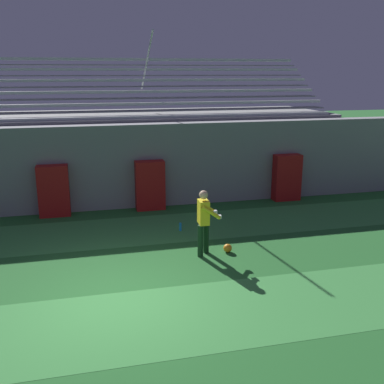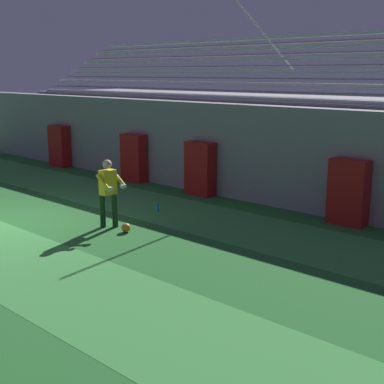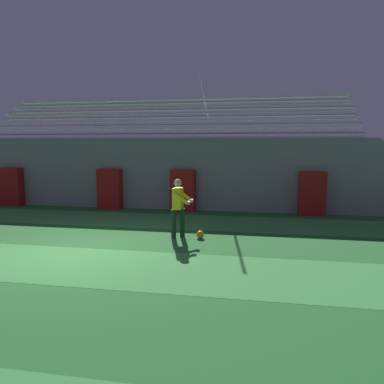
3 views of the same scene
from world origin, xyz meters
The scene contains 10 objects.
turf_stripe_far centered at (0.00, 3.98, 0.00)m, with size 28.00×2.50×0.01m, color #38843D.
back_wall centered at (0.00, 6.50, 1.40)m, with size 24.00×0.60×2.80m, color gray.
padding_pillar_gate_left centered at (-1.53, 5.95, 0.82)m, with size 0.96×0.44×1.64m, color maroon.
padding_pillar_gate_right centered at (1.53, 5.95, 0.82)m, with size 0.96×0.44×1.64m, color maroon.
padding_pillar_far_left centered at (-6.05, 5.95, 0.82)m, with size 0.96×0.44×1.64m, color maroon.
padding_pillar_far_right centered at (6.44, 5.95, 0.82)m, with size 0.96×0.44×1.64m, color maroon.
bleacher_stand centered at (0.00, 9.19, 1.51)m, with size 18.00×4.75×5.83m.
goalkeeper centered at (2.28, 1.80, 0.95)m, with size 0.58×0.58×1.67m.
soccer_ball centered at (2.90, 1.79, 0.11)m, with size 0.22×0.22×0.22m, color orange.
water_bottle centered at (2.06, 3.63, 0.12)m, with size 0.07×0.07×0.24m, color #1E8CD8.
Camera 2 is at (12.30, -6.09, 3.71)m, focal length 50.00 mm.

